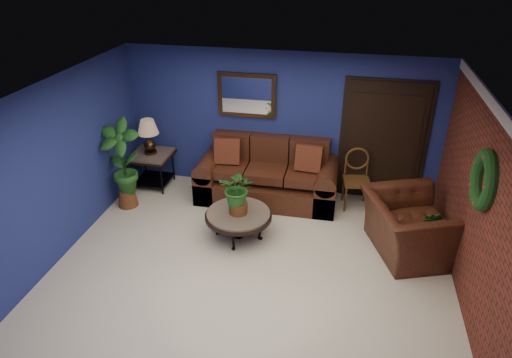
% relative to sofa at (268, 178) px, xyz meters
% --- Properties ---
extents(floor, '(5.50, 5.50, 0.00)m').
position_rel_sofa_xyz_m(floor, '(0.14, -2.09, -0.35)').
color(floor, beige).
rests_on(floor, ground).
extents(wall_back, '(5.50, 0.04, 2.50)m').
position_rel_sofa_xyz_m(wall_back, '(0.14, 0.41, 0.90)').
color(wall_back, navy).
rests_on(wall_back, ground).
extents(wall_left, '(0.04, 5.00, 2.50)m').
position_rel_sofa_xyz_m(wall_left, '(-2.61, -2.09, 0.90)').
color(wall_left, navy).
rests_on(wall_left, ground).
extents(wall_right_brick, '(0.04, 5.00, 2.50)m').
position_rel_sofa_xyz_m(wall_right_brick, '(2.89, -2.09, 0.90)').
color(wall_right_brick, maroon).
rests_on(wall_right_brick, ground).
extents(ceiling, '(5.50, 5.00, 0.02)m').
position_rel_sofa_xyz_m(ceiling, '(0.14, -2.09, 2.15)').
color(ceiling, silver).
rests_on(ceiling, wall_back).
extents(crown_molding, '(0.03, 5.00, 0.14)m').
position_rel_sofa_xyz_m(crown_molding, '(2.86, -2.09, 2.08)').
color(crown_molding, white).
rests_on(crown_molding, wall_right_brick).
extents(wall_mirror, '(1.02, 0.06, 0.77)m').
position_rel_sofa_xyz_m(wall_mirror, '(-0.46, 0.37, 1.37)').
color(wall_mirror, '#472D17').
rests_on(wall_mirror, wall_back).
extents(closet_door, '(1.44, 0.06, 2.18)m').
position_rel_sofa_xyz_m(closet_door, '(1.89, 0.38, 0.70)').
color(closet_door, black).
rests_on(closet_door, wall_back).
extents(wreath, '(0.16, 0.72, 0.72)m').
position_rel_sofa_xyz_m(wreath, '(2.83, -2.04, 1.35)').
color(wreath, black).
rests_on(wreath, wall_right_brick).
extents(sofa, '(2.40, 1.04, 1.08)m').
position_rel_sofa_xyz_m(sofa, '(0.00, 0.00, 0.00)').
color(sofa, '#4E2416').
rests_on(sofa, ground).
extents(coffee_table, '(1.02, 1.02, 0.44)m').
position_rel_sofa_xyz_m(coffee_table, '(-0.21, -1.33, 0.03)').
color(coffee_table, '#57514C').
rests_on(coffee_table, ground).
extents(end_table, '(0.72, 0.72, 0.66)m').
position_rel_sofa_xyz_m(end_table, '(-2.16, -0.04, 0.15)').
color(end_table, '#57514C').
rests_on(end_table, ground).
extents(table_lamp, '(0.37, 0.37, 0.62)m').
position_rel_sofa_xyz_m(table_lamp, '(-2.16, -0.04, 0.70)').
color(table_lamp, '#472D17').
rests_on(table_lamp, end_table).
extents(side_chair, '(0.49, 0.49, 1.02)m').
position_rel_sofa_xyz_m(side_chair, '(1.51, 0.03, 0.22)').
color(side_chair, brown).
rests_on(side_chair, ground).
extents(armchair, '(1.52, 1.62, 0.85)m').
position_rel_sofa_xyz_m(armchair, '(2.29, -1.18, 0.07)').
color(armchair, '#4E2416').
rests_on(armchair, ground).
extents(coffee_plant, '(0.53, 0.47, 0.71)m').
position_rel_sofa_xyz_m(coffee_plant, '(-0.21, -1.33, 0.47)').
color(coffee_plant, brown).
rests_on(coffee_plant, coffee_table).
extents(floor_plant, '(0.44, 0.39, 0.84)m').
position_rel_sofa_xyz_m(floor_plant, '(2.49, -1.33, 0.09)').
color(floor_plant, brown).
rests_on(floor_plant, ground).
extents(tall_plant, '(0.70, 0.49, 1.56)m').
position_rel_sofa_xyz_m(tall_plant, '(-2.31, -0.81, 0.49)').
color(tall_plant, brown).
rests_on(tall_plant, ground).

